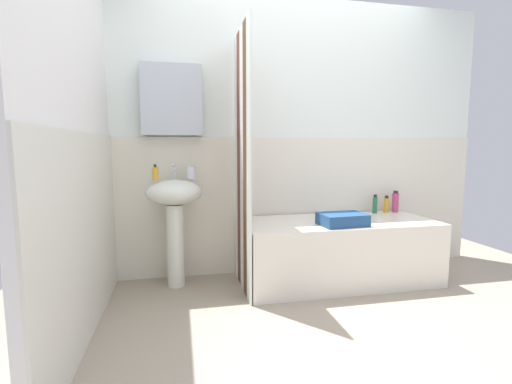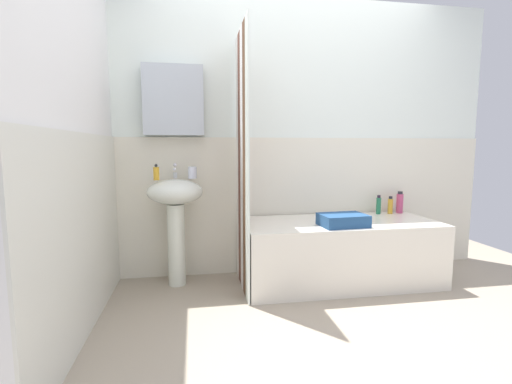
% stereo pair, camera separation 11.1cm
% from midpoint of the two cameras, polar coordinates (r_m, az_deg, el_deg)
% --- Properties ---
extents(ground_plane, '(4.80, 5.60, 0.04)m').
position_cam_midpoint_polar(ground_plane, '(2.41, 13.84, -21.29)').
color(ground_plane, '#A1937E').
extents(wall_back_tiled, '(3.60, 0.18, 2.40)m').
position_cam_midpoint_polar(wall_back_tiled, '(3.29, 3.74, 7.40)').
color(wall_back_tiled, white).
rests_on(wall_back_tiled, ground_plane).
extents(wall_left_tiled, '(0.07, 1.81, 2.40)m').
position_cam_midpoint_polar(wall_left_tiled, '(2.33, -27.51, 6.28)').
color(wall_left_tiled, white).
rests_on(wall_left_tiled, ground_plane).
extents(sink, '(0.44, 0.34, 0.86)m').
position_cam_midpoint_polar(sink, '(2.97, -13.65, -2.55)').
color(sink, silver).
rests_on(sink, ground_plane).
extents(faucet, '(0.03, 0.12, 0.12)m').
position_cam_midpoint_polar(faucet, '(3.02, -13.77, 3.16)').
color(faucet, silver).
rests_on(faucet, sink).
extents(soap_dispenser, '(0.05, 0.05, 0.12)m').
position_cam_midpoint_polar(soap_dispenser, '(2.91, -16.51, 2.81)').
color(soap_dispenser, gold).
rests_on(soap_dispenser, sink).
extents(toothbrush_cup, '(0.07, 0.07, 0.10)m').
position_cam_midpoint_polar(toothbrush_cup, '(3.00, -11.11, 2.97)').
color(toothbrush_cup, silver).
rests_on(toothbrush_cup, sink).
extents(bathtub, '(1.58, 0.70, 0.51)m').
position_cam_midpoint_polar(bathtub, '(3.15, 11.63, -8.95)').
color(bathtub, white).
rests_on(bathtub, ground_plane).
extents(shower_curtain, '(0.01, 0.70, 2.00)m').
position_cam_midpoint_polar(shower_curtain, '(2.81, -3.30, 4.63)').
color(shower_curtain, white).
rests_on(shower_curtain, ground_plane).
extents(conditioner_bottle, '(0.06, 0.06, 0.20)m').
position_cam_midpoint_polar(conditioner_bottle, '(3.63, 20.11, -1.48)').
color(conditioner_bottle, '#BF4571').
rests_on(conditioner_bottle, bathtub).
extents(lotion_bottle, '(0.05, 0.05, 0.16)m').
position_cam_midpoint_polar(lotion_bottle, '(3.57, 18.84, -1.89)').
color(lotion_bottle, gold).
rests_on(lotion_bottle, bathtub).
extents(shampoo_bottle, '(0.04, 0.04, 0.17)m').
position_cam_midpoint_polar(shampoo_bottle, '(3.51, 17.23, -1.87)').
color(shampoo_bottle, '#24734E').
rests_on(shampoo_bottle, bathtub).
extents(towel_folded, '(0.36, 0.27, 0.09)m').
position_cam_midpoint_polar(towel_folded, '(2.90, 12.28, -4.21)').
color(towel_folded, navy).
rests_on(towel_folded, bathtub).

